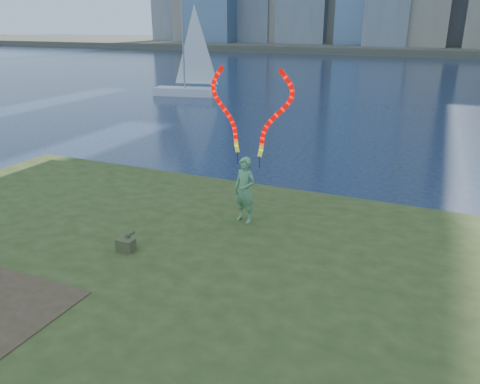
% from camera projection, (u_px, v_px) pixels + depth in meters
% --- Properties ---
extents(ground, '(320.00, 320.00, 0.00)m').
position_uv_depth(ground, '(171.00, 292.00, 10.02)').
color(ground, '#18253E').
rests_on(ground, ground).
extents(grassy_knoll, '(20.00, 18.00, 0.80)m').
position_uv_depth(grassy_knoll, '(99.00, 342.00, 7.93)').
color(grassy_knoll, '#344217').
rests_on(grassy_knoll, ground).
extents(far_shore, '(320.00, 40.00, 1.20)m').
position_uv_depth(far_shore, '(429.00, 48.00, 91.37)').
color(far_shore, '#4D4838').
rests_on(far_shore, ground).
extents(woman_with_ribbons, '(2.00, 0.61, 4.01)m').
position_uv_depth(woman_with_ribbons, '(246.00, 166.00, 11.11)').
color(woman_with_ribbons, '#117118').
rests_on(woman_with_ribbons, grassy_knoll).
extents(canvas_bag, '(0.38, 0.43, 0.36)m').
position_uv_depth(canvas_bag, '(126.00, 244.00, 10.05)').
color(canvas_bag, '#404726').
rests_on(canvas_bag, grassy_knoll).
extents(sailboat, '(5.07, 2.43, 7.62)m').
position_uv_depth(sailboat, '(188.00, 79.00, 35.87)').
color(sailboat, silver).
rests_on(sailboat, ground).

